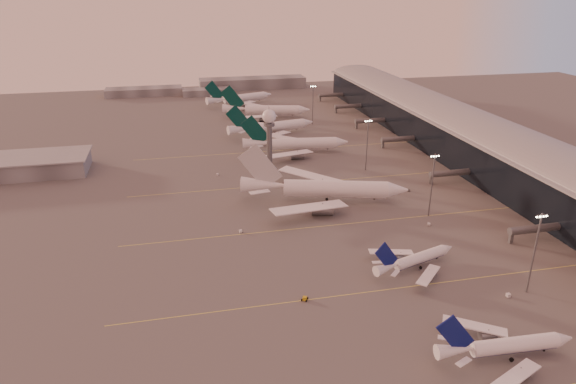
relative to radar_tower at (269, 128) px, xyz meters
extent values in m
plane|color=#575454|center=(-5.00, -120.00, -20.95)|extent=(700.00, 700.00, 0.00)
cube|color=#EEE454|center=(25.00, -110.00, -20.94)|extent=(180.00, 0.25, 0.02)
cube|color=#EEE454|center=(25.00, -65.00, -20.94)|extent=(180.00, 0.25, 0.02)
cube|color=#EEE454|center=(25.00, -20.00, -20.94)|extent=(180.00, 0.25, 0.02)
cube|color=#EEE454|center=(25.00, 30.00, -20.94)|extent=(180.00, 0.25, 0.02)
cube|color=black|center=(103.00, -10.00, -11.95)|extent=(36.00, 360.00, 18.00)
cylinder|color=gray|center=(103.00, -10.00, -2.95)|extent=(10.08, 360.00, 10.08)
cube|color=gray|center=(103.00, -10.00, -2.75)|extent=(40.00, 362.00, 0.80)
cylinder|color=#5C5F64|center=(77.00, -92.00, -16.45)|extent=(22.00, 2.80, 2.80)
cube|color=#5C5F64|center=(67.00, -92.00, -18.75)|extent=(1.20, 1.20, 4.40)
cylinder|color=#5C5F64|center=(77.00, -34.00, -16.45)|extent=(22.00, 2.80, 2.80)
cube|color=#5C5F64|center=(67.00, -34.00, -18.75)|extent=(1.20, 1.20, 4.40)
cylinder|color=#5C5F64|center=(77.00, 22.00, -16.45)|extent=(22.00, 2.80, 2.80)
cube|color=#5C5F64|center=(67.00, 22.00, -18.75)|extent=(1.20, 1.20, 4.40)
cylinder|color=#5C5F64|center=(77.00, 64.00, -16.45)|extent=(22.00, 2.80, 2.80)
cube|color=#5C5F64|center=(67.00, 64.00, -18.75)|extent=(1.20, 1.20, 4.40)
cylinder|color=#5C5F64|center=(77.00, 106.00, -16.45)|extent=(22.00, 2.80, 2.80)
cube|color=#5C5F64|center=(67.00, 106.00, -18.75)|extent=(1.20, 1.20, 4.40)
cylinder|color=#5C5F64|center=(77.00, 146.00, -16.45)|extent=(22.00, 2.80, 2.80)
cube|color=#5C5F64|center=(67.00, 146.00, -18.75)|extent=(1.20, 1.20, 4.40)
cylinder|color=#5C5F64|center=(0.00, 0.00, -9.95)|extent=(2.60, 2.60, 22.00)
cylinder|color=#5C5F64|center=(0.00, 0.00, 1.55)|extent=(5.20, 5.20, 1.20)
sphere|color=white|center=(0.00, 0.00, 5.45)|extent=(6.40, 6.40, 6.40)
cylinder|color=#5C5F64|center=(0.00, 0.00, 9.15)|extent=(0.16, 0.16, 2.00)
cylinder|color=#5C5F64|center=(53.00, -120.00, -8.45)|extent=(0.56, 0.56, 25.00)
cube|color=#5C5F64|center=(53.00, -120.00, 3.55)|extent=(3.60, 0.25, 0.25)
sphere|color=#FFEABF|center=(51.50, -120.00, 3.15)|extent=(0.56, 0.56, 0.56)
sphere|color=#FFEABF|center=(52.50, -120.00, 3.15)|extent=(0.56, 0.56, 0.56)
sphere|color=#FFEABF|center=(53.50, -120.00, 3.15)|extent=(0.56, 0.56, 0.56)
sphere|color=#FFEABF|center=(54.50, -120.00, 3.15)|extent=(0.56, 0.56, 0.56)
cylinder|color=#5C5F64|center=(50.00, -65.00, -8.45)|extent=(0.56, 0.56, 25.00)
cube|color=#5C5F64|center=(50.00, -65.00, 3.55)|extent=(3.60, 0.25, 0.25)
sphere|color=#FFEABF|center=(48.50, -65.00, 3.15)|extent=(0.56, 0.56, 0.56)
sphere|color=#FFEABF|center=(49.50, -65.00, 3.15)|extent=(0.56, 0.56, 0.56)
sphere|color=#FFEABF|center=(50.50, -65.00, 3.15)|extent=(0.56, 0.56, 0.56)
sphere|color=#FFEABF|center=(51.50, -65.00, 3.15)|extent=(0.56, 0.56, 0.56)
cylinder|color=#5C5F64|center=(45.00, -10.00, -8.45)|extent=(0.56, 0.56, 25.00)
cube|color=#5C5F64|center=(45.00, -10.00, 3.55)|extent=(3.60, 0.25, 0.25)
sphere|color=#FFEABF|center=(43.50, -10.00, 3.15)|extent=(0.56, 0.56, 0.56)
sphere|color=#FFEABF|center=(44.50, -10.00, 3.15)|extent=(0.56, 0.56, 0.56)
sphere|color=#FFEABF|center=(45.50, -10.00, 3.15)|extent=(0.56, 0.56, 0.56)
sphere|color=#FFEABF|center=(46.50, -10.00, 3.15)|extent=(0.56, 0.56, 0.56)
cylinder|color=#5C5F64|center=(43.00, 80.00, -8.45)|extent=(0.56, 0.56, 25.00)
cube|color=#5C5F64|center=(43.00, 80.00, 3.55)|extent=(3.60, 0.25, 0.25)
sphere|color=#FFEABF|center=(41.50, 80.00, 3.15)|extent=(0.56, 0.56, 0.56)
sphere|color=#FFEABF|center=(42.50, 80.00, 3.15)|extent=(0.56, 0.56, 0.56)
sphere|color=#FFEABF|center=(43.50, 80.00, 3.15)|extent=(0.56, 0.56, 0.56)
sphere|color=#FFEABF|center=(44.50, 80.00, 3.15)|extent=(0.56, 0.56, 0.56)
cube|color=slate|center=(-65.00, 200.00, -17.95)|extent=(60.00, 18.00, 6.00)
cube|color=slate|center=(25.00, 210.00, -16.45)|extent=(90.00, 20.00, 9.00)
cube|color=slate|center=(-15.00, 190.00, -18.45)|extent=(40.00, 15.00, 5.00)
cylinder|color=white|center=(31.87, -143.88, -17.95)|extent=(21.77, 4.82, 3.68)
cylinder|color=navy|center=(31.87, -143.88, -18.78)|extent=(21.28, 3.77, 2.65)
cone|color=white|center=(44.74, -144.57, -17.95)|extent=(4.37, 3.90, 3.68)
cone|color=white|center=(16.56, -143.07, -17.49)|extent=(9.24, 4.15, 3.68)
cube|color=white|center=(26.09, -152.64, -18.59)|extent=(15.70, 9.88, 1.16)
cylinder|color=slate|center=(28.83, -150.64, -20.27)|extent=(4.30, 2.61, 2.39)
cube|color=slate|center=(28.83, -150.64, -19.24)|extent=(0.30, 0.26, 1.47)
cube|color=white|center=(27.05, -134.56, -18.59)|extent=(15.26, 11.16, 1.16)
cylinder|color=slate|center=(29.57, -136.84, -20.27)|extent=(4.30, 2.61, 2.39)
cube|color=slate|center=(29.57, -136.84, -19.24)|extent=(0.30, 0.26, 1.47)
cube|color=navy|center=(16.10, -143.04, -12.94)|extent=(10.10, 0.87, 10.96)
cube|color=white|center=(16.36, -147.24, -17.40)|extent=(4.46, 3.07, 0.24)
cube|color=white|center=(16.81, -138.89, -17.40)|extent=(4.42, 3.40, 0.24)
cylinder|color=black|center=(40.06, -144.32, -20.47)|extent=(0.48, 0.48, 0.97)
cylinder|color=black|center=(30.24, -141.66, -20.42)|extent=(1.09, 0.54, 1.06)
cylinder|color=black|center=(30.01, -145.91, -20.42)|extent=(1.09, 0.54, 1.06)
cylinder|color=white|center=(29.31, -99.72, -18.21)|extent=(19.80, 9.35, 3.36)
cylinder|color=navy|center=(29.31, -99.72, -18.96)|extent=(19.13, 8.33, 2.42)
cone|color=white|center=(40.50, -96.05, -18.21)|extent=(4.68, 4.38, 3.36)
cone|color=white|center=(16.00, -104.09, -17.79)|extent=(8.91, 5.77, 3.36)
cube|color=white|center=(27.29, -109.09, -18.80)|extent=(12.27, 12.59, 1.06)
cylinder|color=slate|center=(28.96, -106.48, -20.33)|extent=(4.31, 3.27, 2.18)
cube|color=slate|center=(28.96, -106.48, -19.38)|extent=(0.32, 0.29, 1.34)
cube|color=white|center=(22.13, -93.38, -18.80)|extent=(14.63, 5.70, 1.06)
cylinder|color=slate|center=(25.02, -94.49, -20.33)|extent=(4.31, 3.27, 2.18)
cube|color=slate|center=(25.02, -94.49, -19.38)|extent=(0.32, 0.29, 1.34)
cube|color=navy|center=(15.61, -104.22, -13.63)|extent=(8.86, 3.17, 10.01)
cube|color=white|center=(17.22, -107.71, -17.70)|extent=(3.74, 3.69, 0.22)
cube|color=white|center=(14.84, -100.45, -17.70)|extent=(3.98, 1.94, 0.22)
cylinder|color=black|center=(36.44, -97.38, -20.51)|extent=(0.44, 0.44, 0.88)
cylinder|color=black|center=(27.19, -98.37, -20.46)|extent=(1.06, 0.72, 0.97)
cylinder|color=black|center=(28.41, -102.07, -20.46)|extent=(1.06, 0.72, 0.97)
cylinder|color=white|center=(18.87, -44.00, -16.40)|extent=(42.11, 18.04, 6.55)
cylinder|color=white|center=(18.87, -44.00, -17.88)|extent=(40.79, 16.05, 4.72)
cone|color=white|center=(42.91, -51.02, -16.40)|extent=(9.63, 8.57, 6.55)
cone|color=white|center=(-9.70, -35.66, -15.58)|extent=(18.72, 11.22, 6.55)
cube|color=white|center=(4.16, -57.88, -17.55)|extent=(30.90, 12.95, 1.95)
cylinder|color=slate|center=(10.19, -55.35, -20.21)|extent=(8.99, 6.36, 4.26)
cube|color=slate|center=(10.19, -55.35, -18.70)|extent=(0.38, 0.34, 2.62)
cube|color=white|center=(13.94, -24.39, -17.55)|extent=(26.43, 26.01, 1.95)
cylinder|color=slate|center=(17.65, -29.77, -20.21)|extent=(8.99, 6.36, 4.26)
cube|color=slate|center=(17.65, -29.77, -18.70)|extent=(0.38, 0.34, 2.62)
cube|color=#B9BCC1|center=(-10.55, -35.42, -7.84)|extent=(17.54, 5.44, 19.45)
cube|color=white|center=(-12.32, -43.36, -15.42)|extent=(8.52, 4.37, 0.26)
cube|color=white|center=(-7.77, -27.77, -15.42)|extent=(8.06, 7.71, 0.26)
cylinder|color=black|center=(34.18, -48.47, -20.42)|extent=(0.53, 0.53, 1.06)
cylinder|color=black|center=(16.28, -40.82, -20.37)|extent=(1.26, 0.83, 1.16)
cylinder|color=black|center=(14.98, -45.29, -20.37)|extent=(1.26, 0.83, 1.16)
cylinder|color=white|center=(22.58, 24.00, -17.00)|extent=(35.09, 9.75, 5.59)
cylinder|color=white|center=(22.58, 24.00, -18.25)|extent=(34.21, 8.12, 4.03)
cone|color=white|center=(43.11, 21.49, -17.00)|extent=(7.34, 6.36, 5.59)
cone|color=white|center=(-1.84, 26.98, -16.30)|extent=(15.11, 7.31, 5.59)
cube|color=white|center=(12.33, 10.56, -17.98)|extent=(25.58, 14.48, 1.65)
cylinder|color=slate|center=(16.96, 13.46, -20.27)|extent=(7.10, 4.42, 3.63)
cube|color=slate|center=(16.96, 13.46, -18.95)|extent=(0.32, 0.27, 2.24)
cube|color=white|center=(15.87, 39.50, -17.98)|extent=(23.97, 19.20, 1.65)
cylinder|color=slate|center=(19.66, 35.57, -20.27)|extent=(7.10, 4.42, 3.63)
cube|color=slate|center=(19.66, 35.57, -18.95)|extent=(0.32, 0.27, 2.24)
cube|color=#05342F|center=(-2.56, 27.07, -9.62)|extent=(15.31, 2.20, 16.55)
cube|color=white|center=(-2.90, 20.35, -16.16)|extent=(7.16, 4.57, 0.24)
cube|color=white|center=(-1.27, 33.67, -16.16)|extent=(7.00, 5.76, 0.24)
cylinder|color=black|center=(35.65, 22.40, -20.47)|extent=(0.48, 0.48, 0.96)
cylinder|color=black|center=(20.06, 26.44, -20.42)|extent=(1.11, 0.61, 1.06)
cylinder|color=black|center=(19.54, 22.23, -20.42)|extent=(1.11, 0.61, 1.06)
cylinder|color=white|center=(16.66, 62.35, -17.12)|extent=(33.94, 12.32, 5.41)
cylinder|color=white|center=(16.66, 62.35, -18.34)|extent=(32.96, 10.70, 3.90)
cone|color=white|center=(36.23, 66.54, -17.12)|extent=(7.48, 6.65, 5.41)
cone|color=white|center=(-6.62, 57.36, -16.45)|extent=(14.89, 8.24, 5.41)
cube|color=white|center=(11.53, 46.82, -18.07)|extent=(22.27, 20.01, 1.60)
cylinder|color=slate|center=(14.85, 50.94, -20.30)|extent=(7.09, 4.80, 3.52)
cube|color=slate|center=(14.85, 50.94, -19.02)|extent=(0.32, 0.29, 2.16)
cube|color=white|center=(5.62, 74.41, -18.07)|extent=(24.97, 12.10, 1.60)
cylinder|color=slate|center=(10.33, 72.01, -20.30)|extent=(7.09, 4.80, 3.52)
cube|color=slate|center=(10.33, 72.01, -19.02)|extent=(0.32, 0.29, 2.16)
cube|color=#05342F|center=(-7.31, 57.21, -9.99)|extent=(14.62, 3.44, 16.01)
cube|color=white|center=(-5.49, 50.96, -16.31)|extent=(6.61, 5.92, 0.23)
cube|color=white|center=(-8.22, 63.66, -16.31)|extent=(6.89, 3.92, 0.23)
cylinder|color=black|center=(29.12, 65.02, -20.48)|extent=(0.47, 0.47, 0.93)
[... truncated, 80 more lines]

